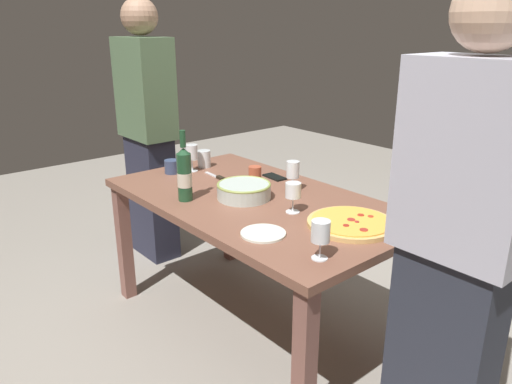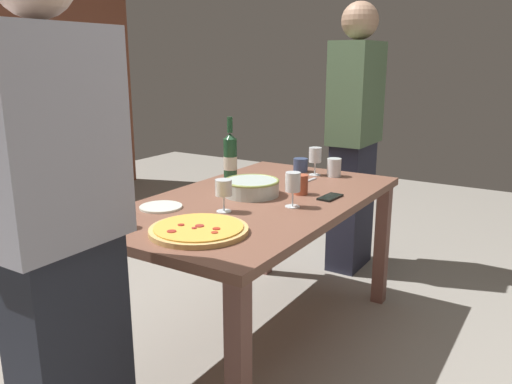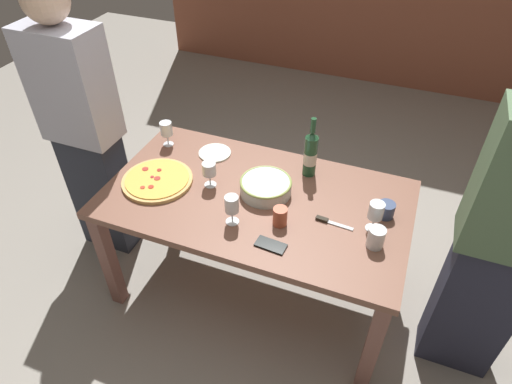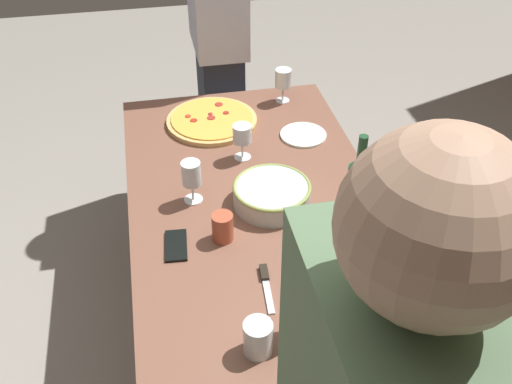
{
  "view_description": "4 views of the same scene",
  "coord_description": "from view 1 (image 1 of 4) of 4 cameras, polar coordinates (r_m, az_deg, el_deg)",
  "views": [
    {
      "loc": [
        -1.79,
        1.52,
        1.59
      ],
      "look_at": [
        0.0,
        0.0,
        0.78
      ],
      "focal_mm": 34.38,
      "sensor_mm": 36.0,
      "label": 1
    },
    {
      "loc": [
        -2.02,
        -1.26,
        1.4
      ],
      "look_at": [
        0.0,
        0.0,
        0.78
      ],
      "focal_mm": 36.0,
      "sensor_mm": 36.0,
      "label": 2
    },
    {
      "loc": [
        0.64,
        -1.63,
        2.27
      ],
      "look_at": [
        0.0,
        0.0,
        0.78
      ],
      "focal_mm": 30.93,
      "sensor_mm": 36.0,
      "label": 3
    },
    {
      "loc": [
        1.6,
        -0.32,
        2.05
      ],
      "look_at": [
        0.0,
        0.0,
        0.78
      ],
      "focal_mm": 41.01,
      "sensor_mm": 36.0,
      "label": 4
    }
  ],
  "objects": [
    {
      "name": "wine_glass_far_left",
      "position": [
        2.27,
        4.36,
        0.09
      ],
      "size": [
        0.07,
        0.07,
        0.14
      ],
      "color": "white",
      "rests_on": "dining_table"
    },
    {
      "name": "wine_glass_far_right",
      "position": [
        2.94,
        -7.5,
        4.48
      ],
      "size": [
        0.07,
        0.07,
        0.16
      ],
      "color": "white",
      "rests_on": "dining_table"
    },
    {
      "name": "dining_table",
      "position": [
        2.52,
        -0.0,
        -2.67
      ],
      "size": [
        1.6,
        0.9,
        0.75
      ],
      "color": "brown",
      "rests_on": "ground"
    },
    {
      "name": "cup_amber",
      "position": [
        2.69,
        -0.12,
        1.98
      ],
      "size": [
        0.07,
        0.07,
        0.1
      ],
      "primitive_type": "cylinder",
      "color": "#B95538",
      "rests_on": "dining_table"
    },
    {
      "name": "wine_glass_by_bottle",
      "position": [
        1.83,
        7.53,
        -4.79
      ],
      "size": [
        0.07,
        0.07,
        0.15
      ],
      "color": "white",
      "rests_on": "dining_table"
    },
    {
      "name": "cup_spare",
      "position": [
        2.93,
        -9.77,
        2.93
      ],
      "size": [
        0.09,
        0.09,
        0.08
      ],
      "primitive_type": "cylinder",
      "color": "#364568",
      "rests_on": "dining_table"
    },
    {
      "name": "wine_glass_near_pizza",
      "position": [
        2.57,
        4.31,
        2.42
      ],
      "size": [
        0.07,
        0.07,
        0.16
      ],
      "color": "white",
      "rests_on": "dining_table"
    },
    {
      "name": "ground_plane",
      "position": [
        2.83,
        -0.0,
        -15.14
      ],
      "size": [
        8.0,
        8.0,
        0.0
      ],
      "primitive_type": "plane",
      "color": "gray"
    },
    {
      "name": "side_plate",
      "position": [
        2.06,
        0.84,
        -4.84
      ],
      "size": [
        0.19,
        0.19,
        0.01
      ],
      "primitive_type": "cylinder",
      "color": "white",
      "rests_on": "dining_table"
    },
    {
      "name": "wine_bottle",
      "position": [
        2.44,
        -8.33,
        2.09
      ],
      "size": [
        0.07,
        0.07,
        0.35
      ],
      "color": "#214B2D",
      "rests_on": "dining_table"
    },
    {
      "name": "serving_bowl",
      "position": [
        2.47,
        -1.41,
        0.24
      ],
      "size": [
        0.27,
        0.27,
        0.08
      ],
      "color": "silver",
      "rests_on": "dining_table"
    },
    {
      "name": "cup_ceramic",
      "position": [
        3.03,
        -6.07,
        3.87
      ],
      "size": [
        0.08,
        0.08,
        0.1
      ],
      "primitive_type": "cylinder",
      "color": "white",
      "rests_on": "dining_table"
    },
    {
      "name": "person_host",
      "position": [
        1.79,
        22.4,
        -5.65
      ],
      "size": [
        0.41,
        0.24,
        1.73
      ],
      "rotation": [
        0.0,
        0.0,
        -0.03
      ],
      "color": "#2A2E3A",
      "rests_on": "ground"
    },
    {
      "name": "pizza",
      "position": [
        2.18,
        11.01,
        -3.56
      ],
      "size": [
        0.39,
        0.39,
        0.03
      ],
      "color": "#DBAF66",
      "rests_on": "dining_table"
    },
    {
      "name": "cell_phone",
      "position": [
        2.81,
        2.17,
        1.76
      ],
      "size": [
        0.15,
        0.08,
        0.01
      ],
      "primitive_type": "cube",
      "rotation": [
        0.0,
        0.0,
        4.63
      ],
      "color": "black",
      "rests_on": "dining_table"
    },
    {
      "name": "person_guest_left",
      "position": [
        3.41,
        -12.48,
        6.79
      ],
      "size": [
        0.42,
        0.24,
        1.75
      ],
      "rotation": [
        0.0,
        0.0,
        3.11
      ],
      "color": "#292A3D",
      "rests_on": "ground"
    },
    {
      "name": "pizza_knife",
      "position": [
        2.82,
        -4.55,
        1.79
      ],
      "size": [
        0.19,
        0.04,
        0.02
      ],
      "color": "silver",
      "rests_on": "dining_table"
    }
  ]
}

